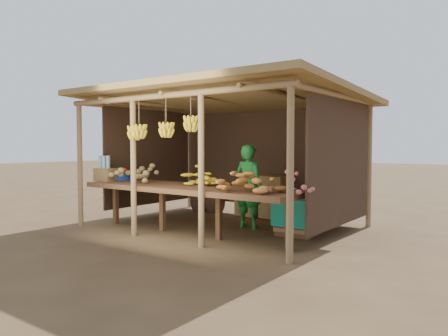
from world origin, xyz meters
The scene contains 13 objects.
ground centered at (0.00, 0.00, 0.00)m, with size 60.00×60.00×0.00m, color brown.
stall_structure centered at (-0.01, 0.06, 1.93)m, with size 4.70×3.50×2.43m.
counter centered at (0.00, -0.95, 0.74)m, with size 3.90×1.05×0.80m.
potato_heap centered at (-1.34, -0.86, 0.99)m, with size 1.08×0.65×0.37m, color #9E8751, non-canonical shape.
sweet_potato_heap centered at (1.32, -1.21, 0.98)m, with size 1.01×0.60×0.36m, color #B4712E, non-canonical shape.
onion_heap centered at (1.90, -1.05, 0.98)m, with size 0.72×0.43×0.35m, color #CB6362, non-canonical shape.
banana_pile centered at (0.03, -0.68, 0.98)m, with size 0.67×0.40×0.35m, color gold, non-canonical shape.
tomato_basin centered at (-1.81, -0.79, 0.89)m, with size 0.44×0.44×0.23m.
bottle_box centered at (-1.90, -1.08, 0.98)m, with size 0.39×0.32×0.47m.
vendor centered at (0.45, 0.11, 0.73)m, with size 0.53×0.35×1.47m, color #1B7A2E.
tarp_crate centered at (1.42, 0.07, 0.32)m, with size 0.68×0.59×0.78m.
carton_stack centered at (0.18, 1.20, 0.37)m, with size 1.14×0.47×0.83m.
burlap_sacks centered at (-1.33, 1.20, 0.26)m, with size 0.86×0.45×0.61m.
Camera 1 is at (4.59, -6.27, 1.46)m, focal length 35.00 mm.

